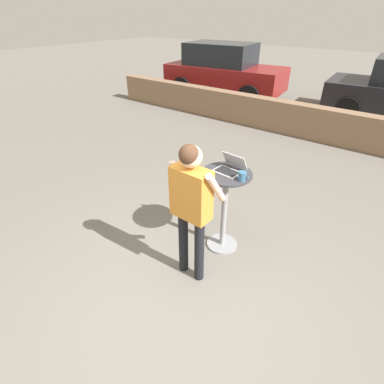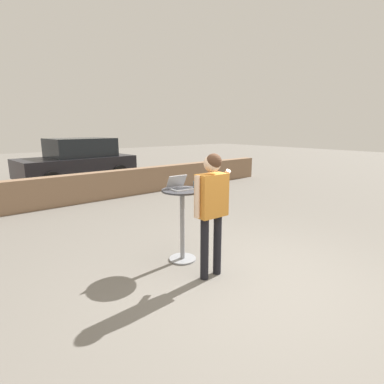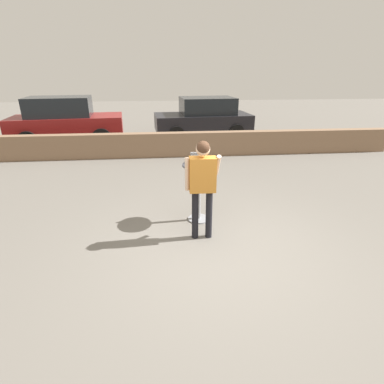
{
  "view_description": "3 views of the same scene",
  "coord_description": "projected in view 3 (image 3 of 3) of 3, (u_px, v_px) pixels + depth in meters",
  "views": [
    {
      "loc": [
        1.33,
        -1.53,
        2.73
      ],
      "look_at": [
        -0.35,
        0.69,
        1.01
      ],
      "focal_mm": 28.0,
      "sensor_mm": 36.0,
      "label": 1
    },
    {
      "loc": [
        -2.83,
        -2.21,
        1.98
      ],
      "look_at": [
        -0.35,
        0.76,
        1.15
      ],
      "focal_mm": 28.0,
      "sensor_mm": 36.0,
      "label": 2
    },
    {
      "loc": [
        -0.84,
        -3.91,
        2.66
      ],
      "look_at": [
        -0.4,
        0.47,
        0.86
      ],
      "focal_mm": 28.0,
      "sensor_mm": 36.0,
      "label": 3
    }
  ],
  "objects": [
    {
      "name": "laptop",
      "position": [
        199.0,
        161.0,
        5.35
      ],
      "size": [
        0.33,
        0.33,
        0.2
      ],
      "color": "#B7BABF",
      "rests_on": "cafe_table"
    },
    {
      "name": "pavement_kerb",
      "position": [
        188.0,
        144.0,
        9.85
      ],
      "size": [
        13.74,
        0.35,
        0.78
      ],
      "color": "#84664C",
      "rests_on": "ground_plane"
    },
    {
      "name": "standing_person",
      "position": [
        202.0,
        178.0,
        4.73
      ],
      "size": [
        0.57,
        0.36,
        1.67
      ],
      "color": "black",
      "rests_on": "ground_plane"
    },
    {
      "name": "cafe_table",
      "position": [
        199.0,
        186.0,
        5.47
      ],
      "size": [
        0.6,
        0.6,
        1.1
      ],
      "color": "gray",
      "rests_on": "ground_plane"
    },
    {
      "name": "coffee_mug",
      "position": [
        212.0,
        162.0,
        5.27
      ],
      "size": [
        0.13,
        0.09,
        0.11
      ],
      "color": "#336084",
      "rests_on": "cafe_table"
    },
    {
      "name": "parked_car_further_down",
      "position": [
        66.0,
        121.0,
        11.12
      ],
      "size": [
        4.14,
        2.16,
        1.76
      ],
      "color": "maroon",
      "rests_on": "ground_plane"
    },
    {
      "name": "parked_car_near_street",
      "position": [
        204.0,
        117.0,
        12.57
      ],
      "size": [
        4.07,
        2.19,
        1.61
      ],
      "color": "black",
      "rests_on": "ground_plane"
    },
    {
      "name": "ground_plane",
      "position": [
        220.0,
        253.0,
        4.68
      ],
      "size": [
        50.0,
        50.0,
        0.0
      ],
      "primitive_type": "plane",
      "color": "slate"
    }
  ]
}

